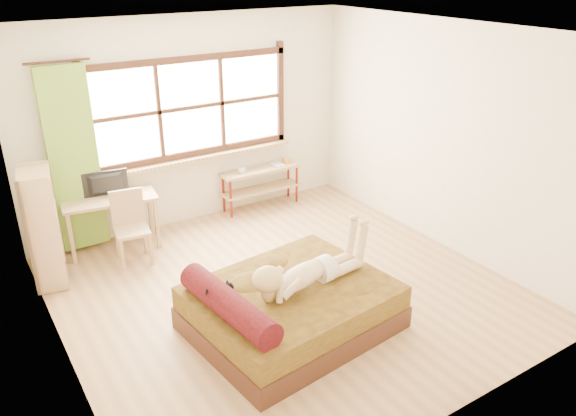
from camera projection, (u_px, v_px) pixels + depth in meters
floor at (285, 290)px, 6.11m from camera, size 4.50×4.50×0.00m
ceiling at (284, 32)px, 5.01m from camera, size 4.50×4.50×0.00m
wall_back at (192, 122)px, 7.29m from camera, size 4.50×0.00×4.50m
wall_front at (460, 271)px, 3.83m from camera, size 4.50×0.00×4.50m
wall_left at (45, 228)px, 4.45m from camera, size 0.00×4.50×4.50m
wall_right at (444, 138)px, 6.67m from camera, size 0.00×4.50×4.50m
window at (192, 111)px, 7.20m from camera, size 2.80×0.16×1.46m
curtain at (74, 161)px, 6.51m from camera, size 0.55×0.10×2.20m
bed at (288, 307)px, 5.37m from camera, size 1.97×1.64×0.69m
woman at (308, 260)px, 5.24m from camera, size 1.31×0.50×0.55m
kitten at (218, 295)px, 4.99m from camera, size 0.28×0.14×0.22m
desk at (110, 204)px, 6.75m from camera, size 1.15×0.65×0.68m
monitor at (106, 185)px, 6.69m from camera, size 0.53×0.14×0.30m
chair at (130, 222)px, 6.57m from camera, size 0.43×0.43×0.85m
pipe_shelf at (261, 179)px, 7.98m from camera, size 1.17×0.32×0.66m
cup at (242, 170)px, 7.75m from camera, size 0.11×0.11×0.09m
book at (273, 166)px, 8.01m from camera, size 0.16×0.22×0.02m
bookshelf at (43, 227)px, 6.02m from camera, size 0.42×0.61×1.30m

